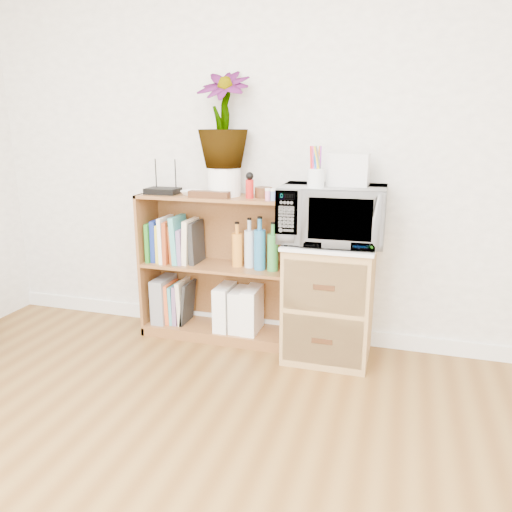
% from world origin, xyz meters
% --- Properties ---
extents(skirting_board, '(4.00, 0.02, 0.10)m').
position_xyz_m(skirting_board, '(0.00, 2.24, 0.05)').
color(skirting_board, white).
rests_on(skirting_board, ground).
extents(bookshelf, '(1.00, 0.30, 0.95)m').
position_xyz_m(bookshelf, '(-0.35, 2.10, 0.47)').
color(bookshelf, brown).
rests_on(bookshelf, ground).
extents(wicker_unit, '(0.50, 0.45, 0.70)m').
position_xyz_m(wicker_unit, '(0.40, 2.02, 0.35)').
color(wicker_unit, '#9E7542').
rests_on(wicker_unit, ground).
extents(microwave, '(0.60, 0.42, 0.33)m').
position_xyz_m(microwave, '(0.40, 2.02, 0.88)').
color(microwave, silver).
rests_on(microwave, wicker_unit).
extents(pen_cup, '(0.10, 0.10, 0.10)m').
position_xyz_m(pen_cup, '(0.32, 1.91, 1.10)').
color(pen_cup, silver).
rests_on(pen_cup, microwave).
extents(small_appliance, '(0.23, 0.19, 0.18)m').
position_xyz_m(small_appliance, '(0.47, 2.06, 1.14)').
color(small_appliance, silver).
rests_on(small_appliance, microwave).
extents(router, '(0.21, 0.14, 0.04)m').
position_xyz_m(router, '(-0.70, 2.08, 0.97)').
color(router, black).
rests_on(router, bookshelf).
extents(white_bowl, '(0.13, 0.13, 0.03)m').
position_xyz_m(white_bowl, '(-0.50, 2.07, 0.97)').
color(white_bowl, white).
rests_on(white_bowl, bookshelf).
extents(plant_pot, '(0.21, 0.21, 0.17)m').
position_xyz_m(plant_pot, '(-0.30, 2.12, 1.04)').
color(plant_pot, white).
rests_on(plant_pot, bookshelf).
extents(potted_plant, '(0.32, 0.32, 0.57)m').
position_xyz_m(potted_plant, '(-0.30, 2.12, 1.41)').
color(potted_plant, '#306E2C').
rests_on(potted_plant, plant_pot).
extents(trinket_box, '(0.26, 0.06, 0.04)m').
position_xyz_m(trinket_box, '(-0.35, 2.00, 0.97)').
color(trinket_box, '#3A2510').
rests_on(trinket_box, bookshelf).
extents(kokeshi_doll, '(0.05, 0.05, 0.11)m').
position_xyz_m(kokeshi_doll, '(-0.11, 2.06, 1.01)').
color(kokeshi_doll, '#B51816').
rests_on(kokeshi_doll, bookshelf).
extents(wooden_bowl, '(0.11, 0.11, 0.06)m').
position_xyz_m(wooden_bowl, '(-0.04, 2.11, 0.98)').
color(wooden_bowl, '#3C1E10').
rests_on(wooden_bowl, bookshelf).
extents(paint_jars, '(0.12, 0.04, 0.06)m').
position_xyz_m(paint_jars, '(0.05, 2.01, 0.98)').
color(paint_jars, '#CC7184').
rests_on(paint_jars, bookshelf).
extents(file_box, '(0.09, 0.24, 0.30)m').
position_xyz_m(file_box, '(-0.74, 2.10, 0.22)').
color(file_box, gray).
rests_on(file_box, bookshelf).
extents(magazine_holder_left, '(0.09, 0.23, 0.29)m').
position_xyz_m(magazine_holder_left, '(-0.29, 2.09, 0.22)').
color(magazine_holder_left, white).
rests_on(magazine_holder_left, bookshelf).
extents(magazine_holder_mid, '(0.09, 0.22, 0.28)m').
position_xyz_m(magazine_holder_mid, '(-0.19, 2.09, 0.21)').
color(magazine_holder_mid, white).
rests_on(magazine_holder_mid, bookshelf).
extents(magazine_holder_right, '(0.09, 0.24, 0.29)m').
position_xyz_m(magazine_holder_right, '(-0.11, 2.09, 0.22)').
color(magazine_holder_right, white).
rests_on(magazine_holder_right, bookshelf).
extents(cookbooks, '(0.34, 0.20, 0.31)m').
position_xyz_m(cookbooks, '(-0.64, 2.10, 0.64)').
color(cookbooks, '#24771F').
rests_on(cookbooks, bookshelf).
extents(liquor_bottles, '(0.47, 0.07, 0.32)m').
position_xyz_m(liquor_bottles, '(-0.01, 2.10, 0.65)').
color(liquor_bottles, orange).
rests_on(liquor_bottles, bookshelf).
extents(lower_books, '(0.17, 0.19, 0.30)m').
position_xyz_m(lower_books, '(-0.63, 2.10, 0.21)').
color(lower_books, orange).
rests_on(lower_books, bookshelf).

